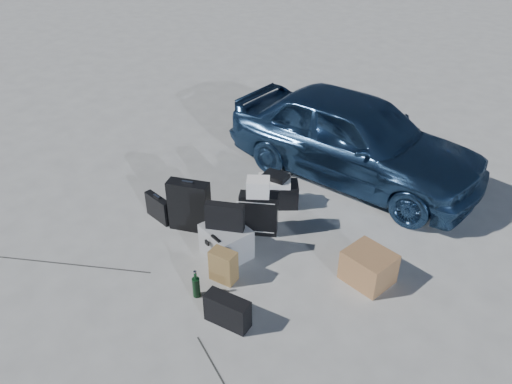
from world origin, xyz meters
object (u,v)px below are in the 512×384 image
duffel_bag (272,194)px  cardboard_box (368,267)px  car (354,137)px  pelican_case (226,241)px  suitcase_left (189,206)px  briefcase (158,208)px  suitcase_right (259,214)px  green_bottle (196,284)px

duffel_bag → cardboard_box: (1.45, -0.82, 0.01)m
cardboard_box → car: bearing=112.4°
cardboard_box → duffel_bag: bearing=150.7°
pelican_case → suitcase_left: suitcase_left is taller
briefcase → suitcase_right: (1.19, 0.30, 0.10)m
car → briefcase: size_ratio=8.61×
suitcase_left → green_bottle: suitcase_left is taller
duffel_bag → car: bearing=32.8°
car → briefcase: (-1.75, -2.02, -0.43)m
briefcase → cardboard_box: cardboard_box is taller
duffel_bag → cardboard_box: 1.67m
suitcase_left → cardboard_box: suitcase_left is taller
pelican_case → cardboard_box: bearing=35.5°
cardboard_box → green_bottle: cardboard_box is taller
pelican_case → car: bearing=97.6°
car → suitcase_left: bearing=159.0°
briefcase → suitcase_left: 0.47m
green_bottle → briefcase: bearing=140.7°
car → briefcase: 2.71m
suitcase_left → duffel_bag: bearing=41.9°
pelican_case → duffel_bag: pelican_case is taller
pelican_case → briefcase: size_ratio=1.21×
duffel_bag → suitcase_right: bearing=-108.0°
car → suitcase_right: car is taller
suitcase_left → cardboard_box: size_ratio=1.36×
duffel_bag → green_bottle: 1.79m
briefcase → suitcase_right: 1.24m
suitcase_right → duffel_bag: suitcase_right is taller
briefcase → green_bottle: briefcase is taller
pelican_case → suitcase_left: bearing=-176.3°
cardboard_box → green_bottle: (-1.44, -0.98, -0.02)m
car → duffel_bag: bearing=162.3°
briefcase → duffel_bag: size_ratio=0.64×
pelican_case → cardboard_box: 1.52m
pelican_case → cardboard_box: pelican_case is taller
suitcase_left → suitcase_right: (0.75, 0.28, -0.05)m
suitcase_left → duffel_bag: size_ratio=0.98×
pelican_case → suitcase_right: bearing=99.9°
suitcase_left → car: bearing=45.9°
cardboard_box → suitcase_left: bearing=-178.6°
pelican_case → suitcase_right: 0.54m
cardboard_box → green_bottle: bearing=-145.8°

